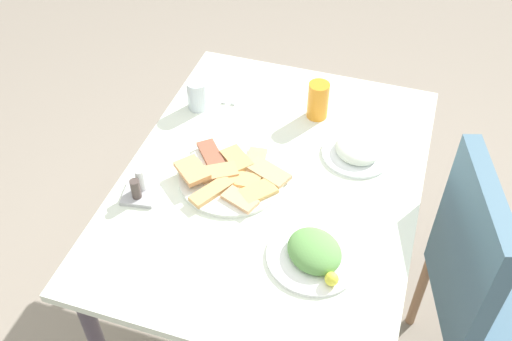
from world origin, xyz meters
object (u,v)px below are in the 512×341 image
object	(u,v)px
soda_can	(318,100)
pide_platter	(232,176)
drinking_glass	(198,95)
fork	(235,88)
dining_chair	(491,286)
paper_napkin	(240,90)
salad_plate_greens	(315,253)
condiment_caddy	(139,189)
salad_plate_rice	(357,150)
spoon	(245,90)
dining_table	(272,197)

from	to	relation	value
soda_can	pide_platter	bearing A→B (deg)	-25.12
drinking_glass	fork	bearing A→B (deg)	147.68
dining_chair	paper_napkin	xyz separation A→B (m)	(-0.38, -0.88, 0.22)
salad_plate_greens	drinking_glass	xyz separation A→B (m)	(-0.48, -0.50, 0.03)
soda_can	paper_napkin	size ratio (longest dim) A/B	1.01
condiment_caddy	salad_plate_rice	bearing A→B (deg)	122.61
pide_platter	spoon	distance (m)	0.41
dining_chair	condiment_caddy	world-z (taller)	dining_chair
dining_table	condiment_caddy	size ratio (longest dim) A/B	10.51
dining_table	paper_napkin	size ratio (longest dim) A/B	9.01
salad_plate_greens	salad_plate_rice	size ratio (longest dim) A/B	1.16
dining_chair	paper_napkin	bearing A→B (deg)	-113.54
salad_plate_greens	soda_can	world-z (taller)	soda_can
dining_chair	soda_can	world-z (taller)	dining_chair
dining_table	salad_plate_rice	size ratio (longest dim) A/B	5.29
fork	condiment_caddy	xyz separation A→B (m)	(0.54, -0.09, 0.02)
soda_can	fork	bearing A→B (deg)	-100.49
paper_napkin	spoon	world-z (taller)	spoon
fork	condiment_caddy	distance (m)	0.55
salad_plate_rice	condiment_caddy	xyz separation A→B (m)	(0.34, -0.54, 0.01)
dining_chair	drinking_glass	world-z (taller)	dining_chair
salad_plate_greens	fork	distance (m)	0.73
dining_chair	salad_plate_greens	size ratio (longest dim) A/B	3.77
salad_plate_rice	pide_platter	bearing A→B (deg)	-56.98
salad_plate_greens	condiment_caddy	world-z (taller)	condiment_caddy
spoon	condiment_caddy	bearing A→B (deg)	-3.05
dining_table	paper_napkin	bearing A→B (deg)	-148.92
pide_platter	drinking_glass	xyz separation A→B (m)	(-0.28, -0.21, 0.04)
salad_plate_rice	condiment_caddy	distance (m)	0.64
condiment_caddy	dining_table	bearing A→B (deg)	118.32
pide_platter	salad_plate_greens	distance (m)	0.35
dining_chair	salad_plate_greens	world-z (taller)	dining_chair
condiment_caddy	fork	bearing A→B (deg)	170.57
pide_platter	salad_plate_rice	xyz separation A→B (m)	(-0.21, 0.32, 0.01)
salad_plate_rice	drinking_glass	xyz separation A→B (m)	(-0.07, -0.53, 0.03)
dining_table	salad_plate_greens	distance (m)	0.32
dining_table	dining_chair	bearing A→B (deg)	88.35
salad_plate_greens	spoon	distance (m)	0.71
salad_plate_greens	dining_chair	bearing A→B (deg)	114.69
salad_plate_greens	fork	xyz separation A→B (m)	(-0.60, -0.42, -0.01)
dining_table	salad_plate_rice	distance (m)	0.29
salad_plate_rice	drinking_glass	size ratio (longest dim) A/B	2.09
dining_table	spoon	distance (m)	0.43
dining_table	spoon	bearing A→B (deg)	-151.04
condiment_caddy	dining_chair	bearing A→B (deg)	99.06
spoon	dining_table	bearing A→B (deg)	39.01
dining_table	salad_plate_rice	xyz separation A→B (m)	(-0.17, 0.21, 0.10)
dining_table	pide_platter	distance (m)	0.15
dining_table	drinking_glass	world-z (taller)	drinking_glass
pide_platter	condiment_caddy	size ratio (longest dim) A/B	3.17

